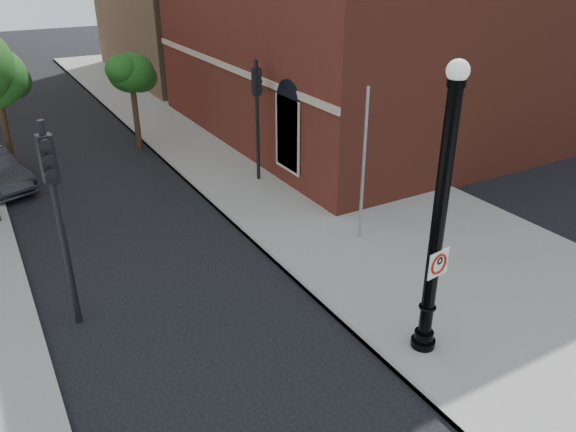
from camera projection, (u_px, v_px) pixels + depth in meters
ground at (298, 393)px, 10.89m from camera, size 120.00×120.00×0.00m
sidewalk_right at (298, 173)px, 21.38m from camera, size 8.00×60.00×0.12m
curb_edge at (202, 193)px, 19.60m from camera, size 0.10×60.00×0.14m
lamppost at (437, 233)px, 10.85m from camera, size 0.52×0.52×6.14m
no_parking_sign at (438, 264)px, 10.98m from camera, size 0.57×0.12×0.57m
traffic_signal_left at (55, 194)px, 11.58m from camera, size 0.33×0.40×4.79m
traffic_signal_right at (257, 102)px, 19.47m from camera, size 0.31×0.37×4.41m
utility_pole at (363, 168)px, 15.59m from camera, size 0.09×0.09×4.56m
street_tree_c at (131, 74)px, 22.90m from camera, size 2.23×2.02×4.02m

